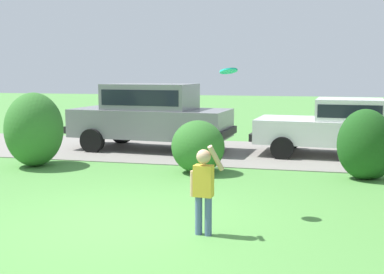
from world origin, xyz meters
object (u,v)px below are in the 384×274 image
(frisbee, at_px, (229,71))
(parked_sedan, at_px, (340,125))
(parked_suv, at_px, (151,113))
(child_thrower, at_px, (204,185))

(frisbee, bearing_deg, parked_sedan, 70.79)
(parked_sedan, height_order, frisbee, frisbee)
(parked_sedan, relative_size, parked_suv, 0.94)
(parked_suv, distance_m, child_thrower, 7.58)
(parked_sedan, distance_m, child_thrower, 7.39)
(parked_sedan, height_order, child_thrower, parked_sedan)
(parked_sedan, distance_m, frisbee, 6.46)
(parked_sedan, distance_m, parked_suv, 5.27)
(parked_sedan, relative_size, frisbee, 15.60)
(frisbee, bearing_deg, child_thrower, -98.16)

